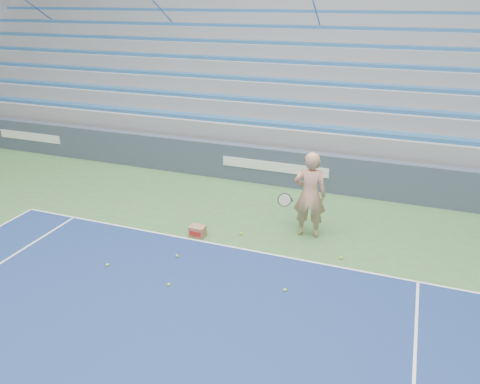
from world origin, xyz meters
TOP-DOWN VIEW (x-y plane):
  - sponsor_barrier at (0.00, 15.88)m, footprint 30.00×0.32m
  - bleachers at (0.00, 21.60)m, footprint 31.00×9.15m
  - tennis_player at (1.63, 13.06)m, footprint 1.00×0.90m
  - ball_box at (-0.75, 12.09)m, footprint 0.36×0.28m
  - tennis_ball_0 at (1.75, 10.67)m, footprint 0.07×0.07m
  - tennis_ball_1 at (0.17, 12.51)m, footprint 0.07×0.07m
  - tennis_ball_2 at (2.56, 12.23)m, footprint 0.07×0.07m
  - tennis_ball_3 at (-0.41, 10.05)m, footprint 0.07×0.07m
  - tennis_ball_4 at (-0.76, 11.07)m, footprint 0.07×0.07m
  - tennis_ball_5 at (-1.94, 10.24)m, footprint 0.07×0.07m

SIDE VIEW (x-z plane):
  - tennis_ball_0 at x=1.75m, z-range 0.00..0.07m
  - tennis_ball_1 at x=0.17m, z-range 0.00..0.07m
  - tennis_ball_2 at x=2.56m, z-range 0.00..0.07m
  - tennis_ball_3 at x=-0.41m, z-range 0.00..0.07m
  - tennis_ball_4 at x=-0.76m, z-range 0.00..0.07m
  - tennis_ball_5 at x=-1.94m, z-range 0.00..0.07m
  - ball_box at x=-0.75m, z-range 0.00..0.26m
  - sponsor_barrier at x=0.00m, z-range 0.00..1.10m
  - tennis_player at x=1.63m, z-range 0.00..2.05m
  - bleachers at x=0.00m, z-range -1.29..6.01m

